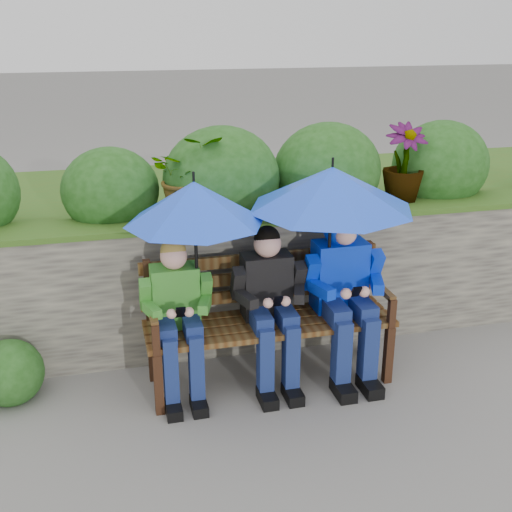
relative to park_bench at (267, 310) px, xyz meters
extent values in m
plane|color=slate|center=(-0.11, -0.22, -0.50)|extent=(60.00, 60.00, 0.00)
cube|color=#4C4842|center=(-0.11, 0.53, 0.00)|extent=(8.00, 0.40, 1.00)
cube|color=#31651E|center=(-0.11, 0.53, 0.51)|extent=(8.00, 0.42, 0.04)
cube|color=#31651E|center=(-0.11, 1.73, -0.02)|extent=(8.00, 2.00, 0.96)
ellipsoid|color=#1A4512|center=(-0.96, 0.77, 0.71)|extent=(0.70, 0.56, 0.63)
ellipsoid|color=#1A4512|center=(-0.16, 0.71, 0.76)|extent=(0.87, 0.70, 0.78)
ellipsoid|color=#1A4512|center=(0.68, 0.77, 0.75)|extent=(0.85, 0.68, 0.77)
ellipsoid|color=#1A4512|center=(1.68, 0.82, 0.74)|extent=(0.81, 0.65, 0.73)
sphere|color=#C387A9|center=(0.46, 0.63, 0.65)|extent=(0.14, 0.14, 0.14)
imported|color=#1A4512|center=(-0.42, 0.63, 0.82)|extent=(0.53, 0.46, 0.59)
imported|color=#1A4512|center=(1.25, 0.63, 0.82)|extent=(0.33, 0.33, 0.60)
sphere|color=#1A4512|center=(-1.71, 0.13, -0.32)|extent=(0.44, 0.44, 0.44)
cube|color=black|center=(-0.78, -0.29, -0.29)|extent=(0.06, 0.06, 0.42)
cube|color=black|center=(-0.78, 0.13, -0.29)|extent=(0.06, 0.06, 0.42)
cube|color=black|center=(0.78, -0.29, -0.29)|extent=(0.06, 0.06, 0.42)
cube|color=black|center=(0.78, 0.13, -0.29)|extent=(0.06, 0.06, 0.42)
cube|color=#492A11|center=(0.00, -0.26, -0.07)|extent=(1.68, 0.09, 0.04)
cube|color=#492A11|center=(0.00, -0.13, -0.07)|extent=(1.68, 0.09, 0.04)
cube|color=#492A11|center=(0.00, -0.01, -0.07)|extent=(1.68, 0.09, 0.04)
cube|color=#492A11|center=(0.00, 0.11, -0.07)|extent=(1.68, 0.09, 0.04)
cube|color=black|center=(-0.78, 0.15, 0.15)|extent=(0.05, 0.05, 0.47)
cube|color=#492A11|center=(-0.78, -0.08, 0.12)|extent=(0.05, 0.44, 0.04)
cube|color=black|center=(-0.78, -0.29, 0.02)|extent=(0.05, 0.05, 0.20)
cube|color=black|center=(0.78, 0.15, 0.15)|extent=(0.05, 0.05, 0.47)
cube|color=#492A11|center=(0.78, -0.08, 0.12)|extent=(0.05, 0.44, 0.04)
cube|color=black|center=(0.78, -0.29, 0.02)|extent=(0.05, 0.05, 0.20)
cube|color=#492A11|center=(0.00, 0.16, 0.06)|extent=(1.68, 0.03, 0.08)
cube|color=#492A11|center=(0.00, 0.16, 0.19)|extent=(1.68, 0.03, 0.08)
cube|color=#492A11|center=(0.00, 0.16, 0.32)|extent=(1.68, 0.03, 0.08)
cube|color=#3C891F|center=(-0.62, 0.02, 0.16)|extent=(0.31, 0.18, 0.42)
sphere|color=#E5A593|center=(-0.62, 0.00, 0.45)|extent=(0.17, 0.17, 0.17)
sphere|color=olive|center=(-0.62, 0.01, 0.48)|extent=(0.16, 0.16, 0.16)
cube|color=#102147|center=(-0.70, -0.12, 0.01)|extent=(0.11, 0.29, 0.11)
cube|color=#102147|center=(-0.70, -0.27, -0.25)|extent=(0.09, 0.10, 0.51)
cube|color=black|center=(-0.70, -0.32, -0.47)|extent=(0.10, 0.20, 0.07)
cube|color=#102147|center=(-0.54, -0.12, 0.01)|extent=(0.11, 0.29, 0.11)
cube|color=#102147|center=(-0.54, -0.27, -0.25)|extent=(0.09, 0.10, 0.51)
cube|color=black|center=(-0.54, -0.32, -0.47)|extent=(0.10, 0.20, 0.07)
cube|color=#3C891F|center=(-0.81, -0.02, 0.22)|extent=(0.07, 0.17, 0.23)
cube|color=#3C891F|center=(-0.79, -0.14, 0.15)|extent=(0.12, 0.19, 0.06)
sphere|color=#E5A593|center=(-0.67, -0.22, 0.15)|extent=(0.06, 0.06, 0.06)
cube|color=#3C891F|center=(-0.42, -0.02, 0.22)|extent=(0.07, 0.17, 0.23)
cube|color=#3C891F|center=(-0.45, -0.14, 0.15)|extent=(0.12, 0.19, 0.06)
sphere|color=#E5A593|center=(-0.56, -0.22, 0.15)|extent=(0.06, 0.06, 0.06)
cube|color=black|center=(-0.62, -0.23, 0.16)|extent=(0.06, 0.07, 0.09)
cube|color=black|center=(0.00, 0.02, 0.17)|extent=(0.33, 0.19, 0.44)
sphere|color=#E5A593|center=(0.00, 0.00, 0.48)|extent=(0.18, 0.18, 0.18)
sphere|color=black|center=(0.00, 0.01, 0.51)|extent=(0.17, 0.17, 0.17)
cube|color=#102147|center=(-0.09, -0.13, 0.01)|extent=(0.12, 0.31, 0.12)
cube|color=#102147|center=(-0.09, -0.29, -0.25)|extent=(0.10, 0.11, 0.51)
cube|color=black|center=(-0.09, -0.34, -0.46)|extent=(0.11, 0.21, 0.08)
cube|color=#102147|center=(0.09, -0.13, 0.01)|extent=(0.12, 0.31, 0.12)
cube|color=#102147|center=(0.09, -0.29, -0.25)|extent=(0.10, 0.11, 0.51)
cube|color=black|center=(0.09, -0.34, -0.46)|extent=(0.11, 0.21, 0.08)
cube|color=black|center=(-0.21, -0.03, 0.23)|extent=(0.08, 0.18, 0.25)
cube|color=black|center=(-0.18, -0.15, 0.17)|extent=(0.12, 0.20, 0.07)
sphere|color=#E5A593|center=(-0.06, -0.24, 0.17)|extent=(0.07, 0.07, 0.07)
cube|color=black|center=(0.21, -0.03, 0.23)|extent=(0.08, 0.18, 0.25)
cube|color=black|center=(0.18, -0.15, 0.17)|extent=(0.12, 0.20, 0.07)
sphere|color=#E5A593|center=(0.06, -0.24, 0.17)|extent=(0.07, 0.07, 0.07)
cube|color=black|center=(0.00, -0.25, 0.17)|extent=(0.06, 0.07, 0.09)
cube|color=#111BD7|center=(0.52, 0.02, 0.20)|extent=(0.36, 0.21, 0.49)
sphere|color=#E5A593|center=(0.52, 0.00, 0.53)|extent=(0.20, 0.20, 0.20)
sphere|color=#111BD7|center=(0.52, 0.03, 0.54)|extent=(0.25, 0.25, 0.25)
sphere|color=#E5A593|center=(0.52, -0.05, 0.52)|extent=(0.15, 0.15, 0.15)
cube|color=#102147|center=(0.43, -0.15, 0.02)|extent=(0.13, 0.34, 0.13)
cube|color=#102147|center=(0.43, -0.32, -0.24)|extent=(0.11, 0.12, 0.52)
cube|color=black|center=(0.43, -0.38, -0.46)|extent=(0.12, 0.23, 0.08)
cube|color=#102147|center=(0.62, -0.15, 0.02)|extent=(0.13, 0.34, 0.13)
cube|color=#102147|center=(0.62, -0.32, -0.24)|extent=(0.11, 0.12, 0.52)
cube|color=black|center=(0.62, -0.38, -0.46)|extent=(0.12, 0.23, 0.08)
cube|color=#111BD7|center=(0.29, -0.03, 0.26)|extent=(0.08, 0.19, 0.27)
cube|color=#111BD7|center=(0.32, -0.17, 0.19)|extent=(0.14, 0.22, 0.07)
sphere|color=#E5A593|center=(0.46, -0.26, 0.19)|extent=(0.07, 0.07, 0.07)
cube|color=#111BD7|center=(0.75, -0.03, 0.26)|extent=(0.08, 0.19, 0.27)
cube|color=#111BD7|center=(0.72, -0.17, 0.19)|extent=(0.14, 0.22, 0.07)
sphere|color=#E5A593|center=(0.58, -0.26, 0.19)|extent=(0.07, 0.07, 0.07)
cube|color=black|center=(0.52, -0.28, 0.20)|extent=(0.06, 0.07, 0.09)
cone|color=blue|center=(-0.48, -0.04, 0.80)|extent=(0.89, 0.89, 0.26)
cylinder|color=black|center=(-0.48, -0.04, 0.96)|extent=(0.02, 0.02, 0.06)
cylinder|color=black|center=(-0.48, -0.04, 0.50)|extent=(0.02, 0.02, 0.61)
sphere|color=black|center=(-0.48, -0.04, 0.19)|extent=(0.04, 0.04, 0.04)
cone|color=blue|center=(0.41, -0.06, 0.84)|extent=(1.10, 1.10, 0.27)
cylinder|color=black|center=(0.41, -0.06, 1.01)|extent=(0.02, 0.02, 0.06)
cylinder|color=black|center=(0.41, -0.06, 0.53)|extent=(0.02, 0.02, 0.63)
sphere|color=black|center=(0.41, -0.06, 0.21)|extent=(0.04, 0.04, 0.04)
camera|label=1|loc=(-1.04, -3.83, 1.85)|focal=45.00mm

